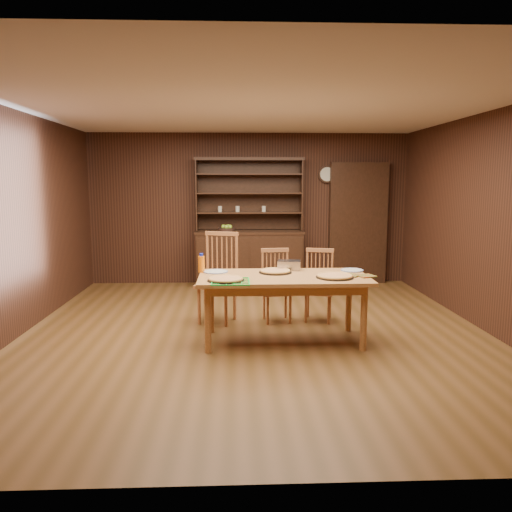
{
  "coord_description": "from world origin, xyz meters",
  "views": [
    {
      "loc": [
        -0.23,
        -5.72,
        1.79
      ],
      "look_at": [
        0.02,
        0.4,
        0.86
      ],
      "focal_mm": 35.0,
      "sensor_mm": 36.0,
      "label": 1
    }
  ],
  "objects_px": {
    "dining_table": "(283,283)",
    "chair_left": "(219,274)",
    "juice_bottle": "(201,264)",
    "chair_center": "(276,283)",
    "chair_right": "(319,283)",
    "china_hutch": "(249,251)"
  },
  "relations": [
    {
      "from": "chair_right",
      "to": "juice_bottle",
      "type": "height_order",
      "value": "juice_bottle"
    },
    {
      "from": "chair_center",
      "to": "chair_right",
      "type": "xyz_separation_m",
      "value": [
        0.56,
        0.01,
        -0.0
      ]
    },
    {
      "from": "dining_table",
      "to": "juice_bottle",
      "type": "distance_m",
      "value": 0.97
    },
    {
      "from": "dining_table",
      "to": "chair_left",
      "type": "xyz_separation_m",
      "value": [
        -0.74,
        0.88,
        -0.06
      ]
    },
    {
      "from": "chair_left",
      "to": "chair_right",
      "type": "height_order",
      "value": "chair_left"
    },
    {
      "from": "chair_left",
      "to": "china_hutch",
      "type": "bearing_deg",
      "value": 97.29
    },
    {
      "from": "chair_left",
      "to": "chair_right",
      "type": "xyz_separation_m",
      "value": [
        1.28,
        -0.01,
        -0.12
      ]
    },
    {
      "from": "chair_right",
      "to": "china_hutch",
      "type": "bearing_deg",
      "value": 124.77
    },
    {
      "from": "dining_table",
      "to": "juice_bottle",
      "type": "height_order",
      "value": "juice_bottle"
    },
    {
      "from": "dining_table",
      "to": "juice_bottle",
      "type": "relative_size",
      "value": 8.55
    },
    {
      "from": "dining_table",
      "to": "chair_left",
      "type": "relative_size",
      "value": 1.63
    },
    {
      "from": "chair_right",
      "to": "juice_bottle",
      "type": "distance_m",
      "value": 1.64
    },
    {
      "from": "dining_table",
      "to": "chair_left",
      "type": "bearing_deg",
      "value": 129.79
    },
    {
      "from": "chair_center",
      "to": "chair_right",
      "type": "distance_m",
      "value": 0.56
    },
    {
      "from": "chair_center",
      "to": "juice_bottle",
      "type": "height_order",
      "value": "juice_bottle"
    },
    {
      "from": "chair_right",
      "to": "juice_bottle",
      "type": "xyz_separation_m",
      "value": [
        -1.46,
        -0.63,
        0.36
      ]
    },
    {
      "from": "chair_left",
      "to": "chair_center",
      "type": "distance_m",
      "value": 0.74
    },
    {
      "from": "chair_center",
      "to": "chair_right",
      "type": "relative_size",
      "value": 1.01
    },
    {
      "from": "china_hutch",
      "to": "chair_left",
      "type": "height_order",
      "value": "china_hutch"
    },
    {
      "from": "china_hutch",
      "to": "dining_table",
      "type": "height_order",
      "value": "china_hutch"
    },
    {
      "from": "chair_left",
      "to": "chair_center",
      "type": "relative_size",
      "value": 1.23
    },
    {
      "from": "china_hutch",
      "to": "juice_bottle",
      "type": "bearing_deg",
      "value": -102.46
    }
  ]
}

